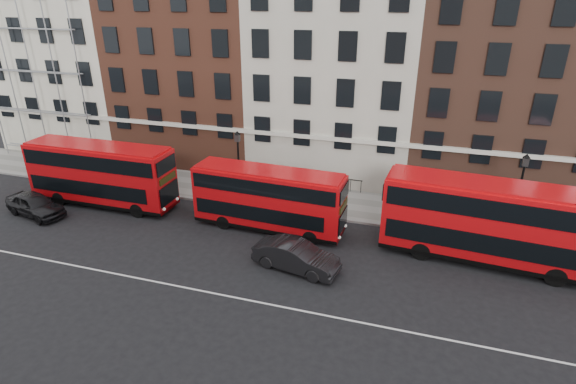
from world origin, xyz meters
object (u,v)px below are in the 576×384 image
(bus_a, at_px, (101,173))
(bus_c, at_px, (487,220))
(car_rear, at_px, (35,205))
(car_front, at_px, (296,256))
(bus_b, at_px, (268,198))

(bus_a, bearing_deg, bus_c, 0.04)
(bus_c, relative_size, car_rear, 2.46)
(car_rear, bearing_deg, bus_a, -36.12)
(bus_c, xyz_separation_m, car_rear, (-29.00, -2.95, -1.76))
(bus_a, xyz_separation_m, car_rear, (-3.40, -2.95, -1.64))
(car_front, bearing_deg, bus_b, 47.99)
(bus_c, distance_m, car_rear, 29.20)
(bus_a, xyz_separation_m, bus_c, (25.60, 0.00, 0.12))
(bus_b, height_order, bus_c, bus_c)
(bus_a, relative_size, car_front, 2.23)
(car_rear, xyz_separation_m, car_front, (19.11, -1.06, 0.00))
(bus_a, distance_m, car_front, 16.30)
(bus_b, height_order, car_front, bus_b)
(bus_c, height_order, car_rear, bus_c)
(bus_a, height_order, car_front, bus_a)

